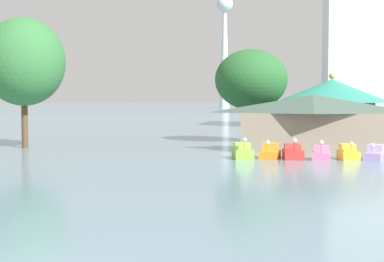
# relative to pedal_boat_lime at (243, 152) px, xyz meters

# --- Properties ---
(pedal_boat_lime) EXTENTS (2.09, 2.80, 1.85)m
(pedal_boat_lime) POSITION_rel_pedal_boat_lime_xyz_m (0.00, 0.00, 0.00)
(pedal_boat_lime) COLOR #8CCC3F
(pedal_boat_lime) RESTS_ON ground
(pedal_boat_orange) EXTENTS (1.80, 2.48, 1.60)m
(pedal_boat_orange) POSITION_rel_pedal_boat_lime_xyz_m (2.29, 0.51, -0.03)
(pedal_boat_orange) COLOR orange
(pedal_boat_orange) RESTS_ON ground
(pedal_boat_red) EXTENTS (1.88, 3.05, 1.81)m
(pedal_boat_red) POSITION_rel_pedal_boat_lime_xyz_m (4.20, 0.66, -0.03)
(pedal_boat_red) COLOR red
(pedal_boat_red) RESTS_ON ground
(pedal_boat_pink) EXTENTS (1.60, 2.54, 1.70)m
(pedal_boat_pink) POSITION_rel_pedal_boat_lime_xyz_m (6.55, 0.28, -0.07)
(pedal_boat_pink) COLOR pink
(pedal_boat_pink) RESTS_ON ground
(pedal_boat_yellow) EXTENTS (1.76, 2.44, 1.57)m
(pedal_boat_yellow) POSITION_rel_pedal_boat_lime_xyz_m (8.75, 0.80, -0.03)
(pedal_boat_yellow) COLOR yellow
(pedal_boat_yellow) RESTS_ON ground
(pedal_boat_lavender) EXTENTS (2.23, 3.24, 1.46)m
(pedal_boat_lavender) POSITION_rel_pedal_boat_lime_xyz_m (10.95, 0.97, -0.05)
(pedal_boat_lavender) COLOR #B299D8
(pedal_boat_lavender) RESTS_ON ground
(boathouse) EXTENTS (14.45, 5.78, 5.45)m
(boathouse) POSITION_rel_pedal_boat_lime_xyz_m (6.06, 7.65, 2.31)
(boathouse) COLOR gray
(boathouse) RESTS_ON ground
(green_roof_pavilion) EXTENTS (13.23, 13.23, 8.05)m
(green_roof_pavilion) POSITION_rel_pedal_boat_lime_xyz_m (8.66, 19.07, 3.70)
(green_roof_pavilion) COLOR brown
(green_roof_pavilion) RESTS_ON ground
(shoreline_tree_tall_left) EXTENTS (8.45, 8.45, 13.37)m
(shoreline_tree_tall_left) POSITION_rel_pedal_boat_lime_xyz_m (-23.05, 6.44, 8.29)
(shoreline_tree_tall_left) COLOR brown
(shoreline_tree_tall_left) RESTS_ON ground
(shoreline_tree_mid) EXTENTS (8.48, 8.48, 10.89)m
(shoreline_tree_mid) POSITION_rel_pedal_boat_lime_xyz_m (-0.57, 18.34, 6.77)
(shoreline_tree_mid) COLOR brown
(shoreline_tree_mid) RESTS_ON ground
(distant_broadcast_tower) EXTENTS (9.49, 9.49, 116.29)m
(distant_broadcast_tower) POSITION_rel_pedal_boat_lime_xyz_m (-33.85, 275.39, 48.62)
(distant_broadcast_tower) COLOR silver
(distant_broadcast_tower) RESTS_ON ground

